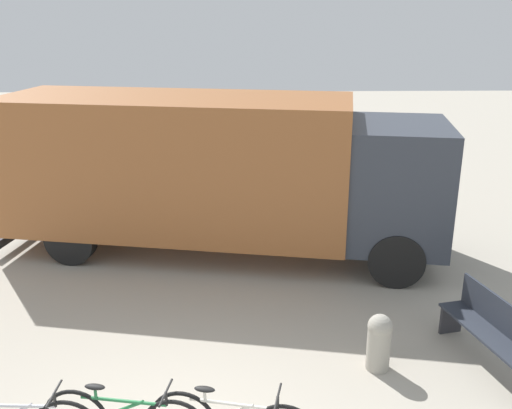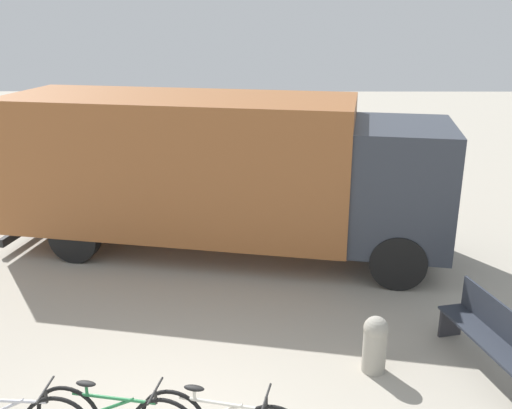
{
  "view_description": "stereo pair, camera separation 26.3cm",
  "coord_description": "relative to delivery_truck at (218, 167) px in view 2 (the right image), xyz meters",
  "views": [
    {
      "loc": [
        0.85,
        -4.47,
        4.43
      ],
      "look_at": [
        1.07,
        3.93,
        1.61
      ],
      "focal_mm": 40.0,
      "sensor_mm": 36.0,
      "label": 1
    },
    {
      "loc": [
        1.12,
        -4.47,
        4.43
      ],
      "look_at": [
        1.07,
        3.93,
        1.61
      ],
      "focal_mm": 40.0,
      "sensor_mm": 36.0,
      "label": 2
    }
  ],
  "objects": [
    {
      "name": "bollard_near_bench",
      "position": [
        2.27,
        -4.02,
        -1.25
      ],
      "size": [
        0.32,
        0.32,
        0.78
      ],
      "color": "#9E998C",
      "rests_on": "ground"
    },
    {
      "name": "delivery_truck",
      "position": [
        0.0,
        0.0,
        0.0
      ],
      "size": [
        8.56,
        3.82,
        2.99
      ],
      "rotation": [
        0.0,
        0.0,
        -0.19
      ],
      "color": "#99592D",
      "rests_on": "ground"
    },
    {
      "name": "park_bench",
      "position": [
        3.81,
        -4.0,
        -1.17
      ],
      "size": [
        0.8,
        1.9,
        0.91
      ],
      "rotation": [
        0.0,
        0.0,
        1.79
      ],
      "color": "#282D38",
      "rests_on": "ground"
    }
  ]
}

